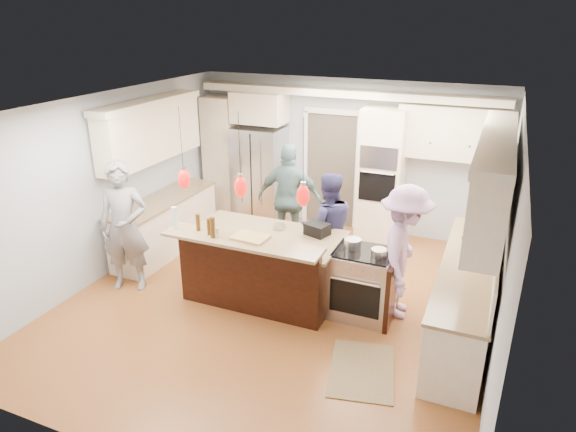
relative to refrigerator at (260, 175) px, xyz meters
name	(u,v)px	position (x,y,z in m)	size (l,w,h in m)	color
ground_plane	(278,301)	(1.55, -2.64, -0.90)	(6.00, 6.00, 0.00)	#AD672F
room_shell	(277,176)	(1.55, -2.64, 0.92)	(5.54, 6.04, 2.72)	#B2BCC6
refrigerator	(260,175)	(0.00, 0.00, 0.00)	(0.90, 0.70, 1.80)	#B7B7BC
oven_column	(382,176)	(2.30, 0.03, 0.25)	(0.72, 0.69, 2.30)	#FFEBCE
back_upper_cabinets	(302,137)	(0.80, 0.12, 0.77)	(5.30, 0.61, 2.54)	#FFEBCE
right_counter_run	(475,254)	(3.99, -2.34, 0.16)	(0.64, 3.10, 2.51)	#FFEBCE
left_cabinets	(160,190)	(-0.89, -1.84, 0.16)	(0.64, 2.30, 2.51)	#FFEBCE
kitchen_island	(264,265)	(1.30, -2.57, -0.41)	(2.10, 1.46, 1.12)	black
island_range	(364,284)	(2.71, -2.49, -0.44)	(0.82, 0.71, 0.92)	#B7B7BC
pendant_lights	(241,187)	(1.30, -3.15, 0.90)	(1.75, 0.15, 1.03)	black
person_bar_end	(124,227)	(-0.61, -3.09, 0.04)	(0.69, 0.45, 1.89)	slate
person_far_left	(327,228)	(1.95, -1.77, -0.07)	(0.81, 0.63, 1.67)	navy
person_far_right	(290,199)	(1.05, -1.04, 0.01)	(1.07, 0.45, 1.83)	slate
person_range_side	(404,252)	(3.15, -2.28, -0.01)	(1.15, 0.66, 1.78)	#B790C2
floor_rug	(362,370)	(3.02, -3.63, -0.89)	(0.71, 1.03, 0.01)	#917D4F
water_bottle	(175,218)	(0.35, -3.22, 0.37)	(0.07, 0.07, 0.31)	silver
beer_bottle_a	(209,227)	(0.85, -3.20, 0.33)	(0.05, 0.05, 0.22)	#482D0C
beer_bottle_b	(213,227)	(0.94, -3.25, 0.35)	(0.07, 0.07, 0.27)	#482D0C
beer_bottle_c	(198,222)	(0.65, -3.14, 0.33)	(0.06, 0.06, 0.23)	#482D0C
drink_can	(217,234)	(0.99, -3.25, 0.28)	(0.06, 0.06, 0.11)	#B7B7BC
cutting_board	(250,237)	(1.39, -3.11, 0.24)	(0.44, 0.31, 0.03)	tan
pot_large	(353,243)	(2.52, -2.46, 0.08)	(0.22, 0.22, 0.13)	#B7B7BC
pot_small	(379,253)	(2.89, -2.56, 0.07)	(0.19, 0.19, 0.10)	#B7B7BC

